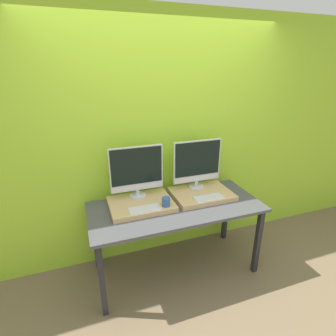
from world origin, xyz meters
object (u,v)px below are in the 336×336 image
object	(u,v)px
keyboard_left	(145,209)
keyboard_right	(209,198)
monitor_left	(137,170)
mug	(166,202)
monitor_right	(197,163)

from	to	relation	value
keyboard_left	keyboard_right	world-z (taller)	same
keyboard_left	keyboard_right	xyz separation A→B (m)	(0.65, 0.00, 0.00)
monitor_left	mug	world-z (taller)	monitor_left
monitor_left	keyboard_right	size ratio (longest dim) A/B	1.77
monitor_left	mug	size ratio (longest dim) A/B	6.09
keyboard_left	monitor_right	distance (m)	0.77
keyboard_left	keyboard_right	size ratio (longest dim) A/B	1.00
monitor_left	monitor_right	distance (m)	0.65
monitor_right	monitor_left	bearing A→B (deg)	180.00
mug	keyboard_right	world-z (taller)	mug
monitor_right	mug	bearing A→B (deg)	-147.26
keyboard_right	mug	bearing A→B (deg)	180.00
monitor_left	keyboard_left	world-z (taller)	monitor_left
keyboard_left	mug	distance (m)	0.21
keyboard_left	keyboard_right	bearing A→B (deg)	0.00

